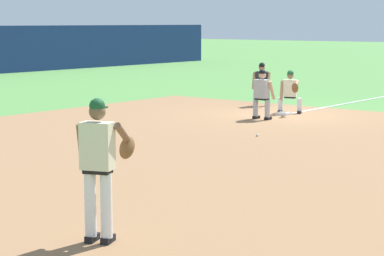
{
  "coord_description": "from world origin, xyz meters",
  "views": [
    {
      "loc": [
        -19.33,
        -11.81,
        2.8
      ],
      "look_at": [
        -8.98,
        -3.58,
        0.92
      ],
      "focal_mm": 70.0,
      "sensor_mm": 36.0,
      "label": 1
    }
  ],
  "objects_px": {
    "first_baseman": "(290,90)",
    "baseball": "(257,135)",
    "baserunner": "(262,92)",
    "pitcher": "(100,161)",
    "first_base_bag": "(284,114)",
    "umpire": "(262,82)"
  },
  "relations": [
    {
      "from": "baseball",
      "to": "first_baseman",
      "type": "distance_m",
      "value": 4.93
    },
    {
      "from": "first_base_bag",
      "to": "baseball",
      "type": "relative_size",
      "value": 5.14
    },
    {
      "from": "baseball",
      "to": "first_baseman",
      "type": "relative_size",
      "value": 0.06
    },
    {
      "from": "pitcher",
      "to": "first_baseman",
      "type": "height_order",
      "value": "pitcher"
    },
    {
      "from": "pitcher",
      "to": "baserunner",
      "type": "relative_size",
      "value": 1.27
    },
    {
      "from": "first_base_bag",
      "to": "pitcher",
      "type": "distance_m",
      "value": 13.81
    },
    {
      "from": "first_base_bag",
      "to": "pitcher",
      "type": "height_order",
      "value": "pitcher"
    },
    {
      "from": "first_base_bag",
      "to": "pitcher",
      "type": "relative_size",
      "value": 0.2
    },
    {
      "from": "first_base_bag",
      "to": "umpire",
      "type": "bearing_deg",
      "value": 48.22
    },
    {
      "from": "pitcher",
      "to": "first_baseman",
      "type": "relative_size",
      "value": 1.39
    },
    {
      "from": "baseball",
      "to": "baserunner",
      "type": "relative_size",
      "value": 0.05
    },
    {
      "from": "first_baseman",
      "to": "baserunner",
      "type": "relative_size",
      "value": 0.92
    },
    {
      "from": "baseball",
      "to": "first_baseman",
      "type": "height_order",
      "value": "first_baseman"
    },
    {
      "from": "first_baseman",
      "to": "baseball",
      "type": "bearing_deg",
      "value": -158.37
    },
    {
      "from": "baseball",
      "to": "umpire",
      "type": "distance_m",
      "value": 6.9
    },
    {
      "from": "baseball",
      "to": "umpire",
      "type": "xyz_separation_m",
      "value": [
        5.79,
        3.67,
        0.76
      ]
    },
    {
      "from": "umpire",
      "to": "first_base_bag",
      "type": "bearing_deg",
      "value": -131.78
    },
    {
      "from": "pitcher",
      "to": "umpire",
      "type": "bearing_deg",
      "value": 25.91
    },
    {
      "from": "pitcher",
      "to": "umpire",
      "type": "relative_size",
      "value": 1.27
    },
    {
      "from": "baseball",
      "to": "first_baseman",
      "type": "bearing_deg",
      "value": 21.63
    },
    {
      "from": "baserunner",
      "to": "umpire",
      "type": "xyz_separation_m",
      "value": [
        2.98,
        1.96,
        0.0
      ]
    },
    {
      "from": "first_base_bag",
      "to": "umpire",
      "type": "height_order",
      "value": "umpire"
    }
  ]
}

